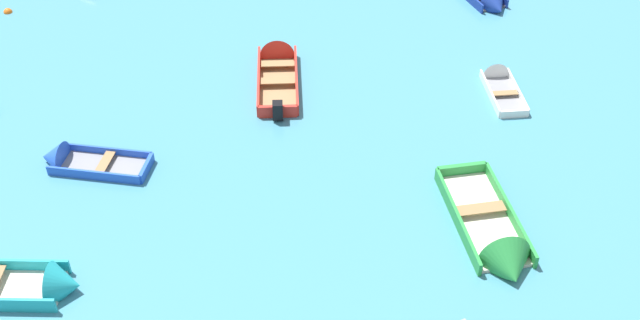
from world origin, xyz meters
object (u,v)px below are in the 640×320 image
Objects in this scene: rowboat_blue_far_left at (71,160)px; rowboat_green_center at (499,249)px; rowboat_red_midfield_left at (277,64)px; mooring_buoy_between_boats_left at (8,12)px; rowboat_turquoise_back_row_left at (37,286)px; rowboat_white_far_right at (497,79)px.

rowboat_green_center reaches higher than rowboat_blue_far_left.
rowboat_red_midfield_left is 11.16m from mooring_buoy_between_boats_left.
rowboat_blue_far_left is at bearing -142.22° from rowboat_red_midfield_left.
rowboat_red_midfield_left is (6.12, 4.74, 0.05)m from rowboat_blue_far_left.
rowboat_turquoise_back_row_left reaches higher than rowboat_red_midfield_left.
rowboat_red_midfield_left is (6.06, 9.63, -0.00)m from rowboat_turquoise_back_row_left.
rowboat_blue_far_left is 0.74× the size of rowboat_green_center.
rowboat_green_center reaches higher than rowboat_turquoise_back_row_left.
rowboat_green_center is (11.62, -4.34, 0.04)m from rowboat_blue_far_left.
mooring_buoy_between_boats_left is (-17.49, 5.87, -0.12)m from rowboat_white_far_right.
rowboat_white_far_right is (13.37, 8.33, -0.07)m from rowboat_turquoise_back_row_left.
rowboat_green_center is at bearing -20.49° from rowboat_blue_far_left.
rowboat_red_midfield_left is at bearing 57.82° from rowboat_turquoise_back_row_left.
rowboat_blue_far_left is 12.40m from rowboat_green_center.
rowboat_turquoise_back_row_left reaches higher than mooring_buoy_between_boats_left.
rowboat_white_far_right is 7.99m from rowboat_green_center.
rowboat_turquoise_back_row_left is 11.57m from rowboat_green_center.
rowboat_red_midfield_left is at bearing 169.87° from rowboat_white_far_right.
rowboat_red_midfield_left is at bearing -24.12° from mooring_buoy_between_boats_left.
rowboat_turquoise_back_row_left reaches higher than rowboat_white_far_right.
rowboat_white_far_right is at bearing -18.54° from mooring_buoy_between_boats_left.
rowboat_red_midfield_left is (-7.31, 1.31, 0.07)m from rowboat_white_far_right.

